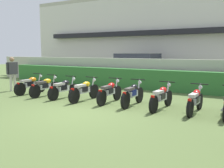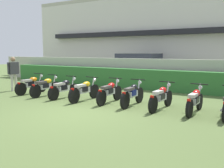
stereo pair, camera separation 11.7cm
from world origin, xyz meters
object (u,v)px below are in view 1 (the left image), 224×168
Objects in this scene: motorcycle_in_row_2 at (64,88)px; motorcycle_in_row_3 at (84,90)px; motorcycle_in_row_5 at (133,94)px; parked_car at (139,68)px; inspector_person at (12,71)px; motorcycle_in_row_7 at (195,100)px; motorcycle_in_row_6 at (161,97)px; motorcycle_in_row_0 at (30,85)px; motorcycle_in_row_1 at (45,86)px; motorcycle_in_row_4 at (110,92)px.

motorcycle_in_row_3 is (1.13, -0.02, 0.01)m from motorcycle_in_row_2.
motorcycle_in_row_3 is 2.12m from motorcycle_in_row_5.
inspector_person is at bearing -116.00° from parked_car.
motorcycle_in_row_7 is 1.07× the size of inspector_person.
motorcycle_in_row_5 is at bearing 90.69° from motorcycle_in_row_6.
motorcycle_in_row_5 is 1.09× the size of inspector_person.
motorcycle_in_row_0 reaches higher than motorcycle_in_row_6.
parked_car reaches higher than motorcycle_in_row_6.
motorcycle_in_row_2 is at bearing -4.00° from inspector_person.
motorcycle_in_row_3 is at bearing -89.24° from motorcycle_in_row_1.
motorcycle_in_row_3 is at bearing -90.32° from motorcycle_in_row_0.
motorcycle_in_row_2 is 1.07× the size of inspector_person.
motorcycle_in_row_5 is (2.12, 0.17, 0.00)m from motorcycle_in_row_3.
motorcycle_in_row_3 is at bearing -3.32° from inspector_person.
motorcycle_in_row_1 is 4.32m from motorcycle_in_row_5.
motorcycle_in_row_6 is at bearing -86.93° from motorcycle_in_row_2.
motorcycle_in_row_3 is 1.01× the size of motorcycle_in_row_6.
motorcycle_in_row_0 is 0.98× the size of motorcycle_in_row_4.
motorcycle_in_row_6 is 1.15m from motorcycle_in_row_7.
inspector_person reaches higher than motorcycle_in_row_2.
motorcycle_in_row_7 is (3.29, -0.02, -0.01)m from motorcycle_in_row_4.
parked_car is 8.09m from motorcycle_in_row_6.
motorcycle_in_row_6 is 1.10× the size of inspector_person.
motorcycle_in_row_0 is 0.96× the size of motorcycle_in_row_3.
motorcycle_in_row_2 is 0.97× the size of motorcycle_in_row_6.
inspector_person is (-1.51, 0.19, 0.59)m from motorcycle_in_row_0.
motorcycle_in_row_0 is 3.26m from motorcycle_in_row_3.
motorcycle_in_row_0 is 1.00× the size of motorcycle_in_row_7.
motorcycle_in_row_6 is at bearing -93.22° from motorcycle_in_row_4.
parked_car is at bearing -18.33° from motorcycle_in_row_0.
inspector_person is at bearing 87.72° from motorcycle_in_row_2.
motorcycle_in_row_7 is at bearing -86.98° from motorcycle_in_row_2.
parked_car is 7.49m from motorcycle_in_row_0.
motorcycle_in_row_1 is 1.06× the size of inspector_person.
motorcycle_in_row_1 is 0.96× the size of motorcycle_in_row_6.
motorcycle_in_row_5 reaches higher than motorcycle_in_row_6.
motorcycle_in_row_4 is 5.91m from inspector_person.
motorcycle_in_row_6 is at bearing -88.47° from motorcycle_in_row_0.
inspector_person is (-3.63, 0.25, 0.60)m from motorcycle_in_row_2.
motorcycle_in_row_5 is (3.25, 0.15, 0.01)m from motorcycle_in_row_2.
motorcycle_in_row_5 is 0.99× the size of motorcycle_in_row_6.
parked_car is 2.48× the size of motorcycle_in_row_0.
motorcycle_in_row_0 is 5.37m from motorcycle_in_row_5.
parked_car is 2.65× the size of inspector_person.
motorcycle_in_row_0 is at bearing 88.97° from motorcycle_in_row_4.
motorcycle_in_row_5 reaches higher than motorcycle_in_row_1.
motorcycle_in_row_3 is (2.20, 0.01, 0.00)m from motorcycle_in_row_1.
motorcycle_in_row_4 is (2.24, 0.14, 0.01)m from motorcycle_in_row_2.
motorcycle_in_row_5 is at bearing -63.27° from parked_car.
motorcycle_in_row_3 reaches higher than motorcycle_in_row_6.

